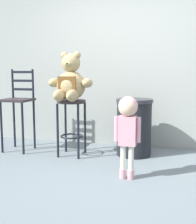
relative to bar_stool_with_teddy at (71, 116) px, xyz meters
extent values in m
plane|color=slate|center=(0.66, -0.96, -0.56)|extent=(24.00, 24.00, 0.00)
cube|color=#949B95|center=(0.66, 0.92, 0.97)|extent=(6.54, 0.30, 3.05)
cylinder|color=#2A2327|center=(0.00, 0.00, 0.20)|extent=(0.39, 0.39, 0.04)
cylinder|color=black|center=(-0.15, -0.15, -0.19)|extent=(0.03, 0.03, 0.74)
cylinder|color=black|center=(0.15, -0.15, -0.19)|extent=(0.03, 0.03, 0.74)
cylinder|color=black|center=(-0.15, 0.15, -0.19)|extent=(0.03, 0.03, 0.74)
cylinder|color=black|center=(0.15, 0.15, -0.19)|extent=(0.03, 0.03, 0.74)
torus|color=black|center=(0.00, 0.00, -0.28)|extent=(0.32, 0.32, 0.02)
sphere|color=tan|center=(0.00, 0.00, 0.42)|extent=(0.40, 0.40, 0.40)
cube|color=brown|center=(0.00, -0.16, 0.43)|extent=(0.25, 0.03, 0.24)
sphere|color=tan|center=(0.00, 0.00, 0.73)|extent=(0.25, 0.25, 0.25)
ellipsoid|color=#988F5A|center=(0.00, -0.11, 0.71)|extent=(0.11, 0.08, 0.07)
sphere|color=black|center=(0.00, -0.14, 0.71)|extent=(0.03, 0.03, 0.03)
sphere|color=tan|center=(-0.09, 0.00, 0.83)|extent=(0.10, 0.10, 0.10)
sphere|color=tan|center=(0.09, 0.00, 0.83)|extent=(0.10, 0.10, 0.10)
ellipsoid|color=tan|center=(-0.24, -0.03, 0.46)|extent=(0.14, 0.22, 0.12)
ellipsoid|color=tan|center=(0.24, -0.03, 0.46)|extent=(0.14, 0.22, 0.12)
ellipsoid|color=tan|center=(-0.09, -0.19, 0.30)|extent=(0.13, 0.34, 0.16)
ellipsoid|color=tan|center=(0.09, -0.19, 0.30)|extent=(0.13, 0.34, 0.16)
cylinder|color=#C794A0|center=(0.85, -0.71, -0.50)|extent=(0.07, 0.07, 0.10)
cylinder|color=silver|center=(0.85, -0.71, -0.32)|extent=(0.06, 0.06, 0.27)
cylinder|color=#C794A0|center=(0.94, -0.71, -0.50)|extent=(0.07, 0.07, 0.10)
cylinder|color=silver|center=(0.94, -0.71, -0.32)|extent=(0.06, 0.06, 0.27)
cube|color=#D596A5|center=(0.90, -0.71, -0.02)|extent=(0.19, 0.11, 0.32)
cylinder|color=#D596A5|center=(0.78, -0.71, -0.01)|extent=(0.05, 0.05, 0.27)
cylinder|color=#D596A5|center=(1.02, -0.71, -0.01)|extent=(0.05, 0.05, 0.27)
sphere|color=#D8B293|center=(0.90, -0.71, 0.23)|extent=(0.20, 0.20, 0.20)
sphere|color=#D79FAF|center=(0.90, -0.68, 0.24)|extent=(0.21, 0.21, 0.21)
cylinder|color=black|center=(0.84, 0.24, -0.18)|extent=(0.48, 0.48, 0.74)
cylinder|color=#2D2D33|center=(0.84, 0.24, 0.21)|extent=(0.51, 0.51, 0.05)
cube|color=#2A2327|center=(-0.85, 0.03, 0.20)|extent=(0.40, 0.40, 0.03)
cylinder|color=black|center=(-1.02, -0.14, -0.19)|extent=(0.03, 0.03, 0.74)
cylinder|color=black|center=(-0.68, -0.14, -0.19)|extent=(0.03, 0.03, 0.74)
cylinder|color=black|center=(-1.02, 0.20, -0.19)|extent=(0.03, 0.03, 0.74)
cylinder|color=black|center=(-0.68, 0.20, -0.19)|extent=(0.03, 0.03, 0.74)
cylinder|color=black|center=(-1.02, 0.20, 0.43)|extent=(0.03, 0.03, 0.43)
cylinder|color=black|center=(-0.68, 0.20, 0.43)|extent=(0.03, 0.03, 0.43)
cube|color=black|center=(-0.85, 0.20, 0.35)|extent=(0.34, 0.02, 0.04)
cube|color=black|center=(-0.85, 0.20, 0.48)|extent=(0.34, 0.02, 0.04)
cube|color=black|center=(-0.85, 0.20, 0.61)|extent=(0.34, 0.02, 0.04)
camera|label=1|loc=(1.38, -3.73, 0.59)|focal=46.33mm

